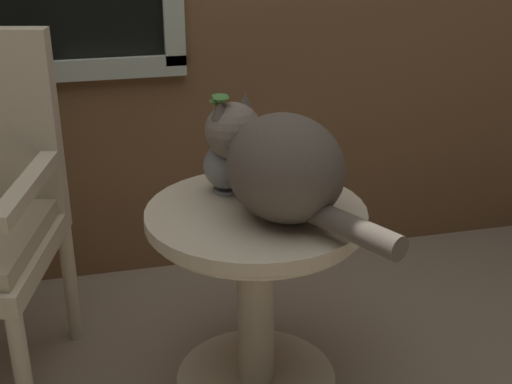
% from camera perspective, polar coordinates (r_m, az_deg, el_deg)
% --- Properties ---
extents(wicker_side_table, '(0.59, 0.59, 0.57)m').
position_cam_1_polar(wicker_side_table, '(1.91, 0.00, -6.40)').
color(wicker_side_table, beige).
rests_on(wicker_side_table, ground_plane).
extents(cat, '(0.39, 0.60, 0.28)m').
position_cam_1_polar(cat, '(1.74, 2.00, 2.28)').
color(cat, brown).
rests_on(cat, wicker_side_table).
extents(pewter_vase_with_ivy, '(0.13, 0.13, 0.28)m').
position_cam_1_polar(pewter_vase_with_ivy, '(1.90, -2.46, 2.64)').
color(pewter_vase_with_ivy, gray).
rests_on(pewter_vase_with_ivy, wicker_side_table).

